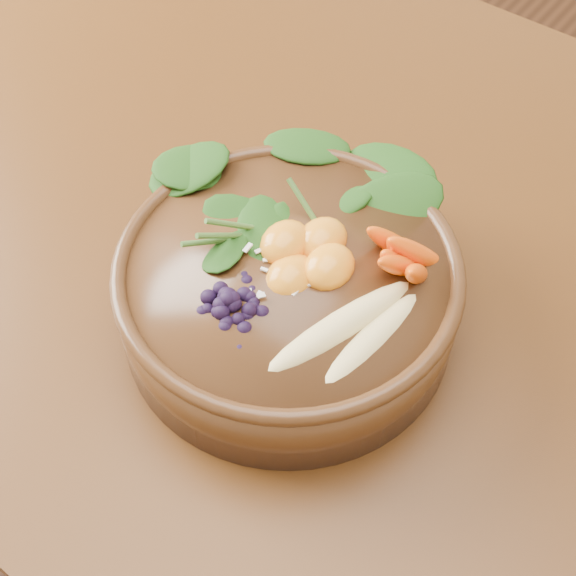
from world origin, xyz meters
name	(u,v)px	position (x,y,z in m)	size (l,w,h in m)	color
ground	(264,469)	(0.00, 0.00, 0.00)	(4.00, 4.00, 0.00)	#381E0F
dining_table	(250,230)	(0.00, 0.00, 0.66)	(1.60, 0.90, 0.75)	#331C0C
stoneware_bowl	(288,295)	(0.16, -0.13, 0.79)	(0.31, 0.31, 0.08)	#523017
kale_heap	(313,185)	(0.13, -0.06, 0.86)	(0.20, 0.18, 0.05)	#1F4E12
carrot_cluster	(407,229)	(0.23, -0.07, 0.87)	(0.06, 0.06, 0.08)	#FF540A
banana_halves	(358,320)	(0.24, -0.15, 0.85)	(0.08, 0.17, 0.03)	#E0CC84
mandarin_cluster	(307,245)	(0.16, -0.11, 0.85)	(0.09, 0.10, 0.03)	orange
blueberry_pile	(228,288)	(0.14, -0.19, 0.85)	(0.14, 0.11, 0.04)	black
coconut_flakes	(270,276)	(0.15, -0.15, 0.84)	(0.10, 0.07, 0.01)	white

